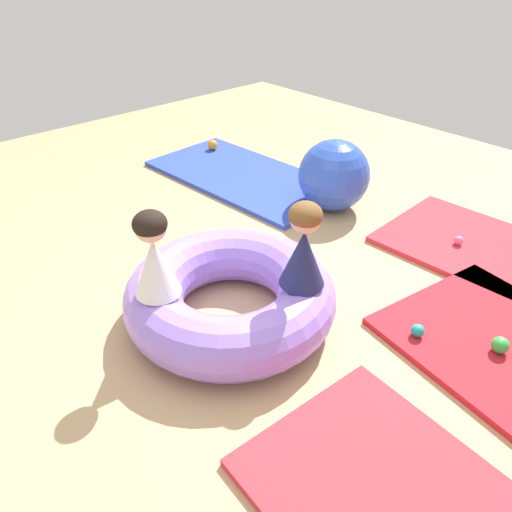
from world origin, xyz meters
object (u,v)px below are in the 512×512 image
at_px(child_in_navy, 304,246).
at_px(play_ball_green, 500,345).
at_px(play_ball_orange, 212,145).
at_px(play_ball_pink, 459,240).
at_px(inflatable_cushion, 230,295).
at_px(exercise_ball_large, 334,175).
at_px(child_in_white, 154,255).
at_px(play_ball_teal, 418,331).

distance_m(child_in_navy, play_ball_green, 1.18).
bearing_deg(play_ball_orange, child_in_navy, -27.87).
xyz_separation_m(child_in_navy, play_ball_orange, (-2.49, 1.32, -0.48)).
relative_size(play_ball_green, play_ball_pink, 1.42).
xyz_separation_m(inflatable_cushion, exercise_ball_large, (-0.53, 1.52, 0.12)).
distance_m(child_in_white, play_ball_orange, 2.85).
xyz_separation_m(play_ball_orange, play_ball_pink, (2.66, 0.17, -0.02)).
relative_size(inflatable_cushion, child_in_navy, 2.53).
relative_size(inflatable_cushion, play_ball_orange, 12.24).
bearing_deg(play_ball_orange, child_in_white, -43.42).
relative_size(play_ball_green, play_ball_teal, 1.25).
bearing_deg(child_in_white, inflatable_cushion, -91.20).
relative_size(inflatable_cushion, play_ball_teal, 16.51).
height_order(play_ball_teal, play_ball_pink, play_ball_teal).
bearing_deg(child_in_white, play_ball_pink, -92.24).
bearing_deg(play_ball_pink, play_ball_green, -50.35).
bearing_deg(play_ball_green, play_ball_pink, 129.65).
relative_size(child_in_navy, play_ball_orange, 4.83).
bearing_deg(play_ball_orange, play_ball_green, -11.46).
relative_size(child_in_navy, play_ball_teal, 6.51).
xyz_separation_m(child_in_white, play_ball_teal, (0.95, 1.03, -0.49)).
distance_m(inflatable_cushion, child_in_navy, 0.57).
height_order(child_in_navy, play_ball_orange, child_in_navy).
distance_m(play_ball_orange, play_ball_teal, 3.13).
bearing_deg(child_in_white, exercise_ball_large, -63.44).
relative_size(inflatable_cushion, play_ball_pink, 18.79).
relative_size(child_in_white, play_ball_teal, 6.44).
xyz_separation_m(inflatable_cushion, play_ball_pink, (0.51, 1.70, -0.10)).
relative_size(play_ball_teal, play_ball_pink, 1.14).
distance_m(play_ball_pink, exercise_ball_large, 1.08).
height_order(play_ball_green, play_ball_pink, play_ball_green).
height_order(inflatable_cushion, child_in_white, child_in_white).
distance_m(play_ball_green, play_ball_teal, 0.42).
distance_m(child_in_white, play_ball_pink, 2.24).
relative_size(inflatable_cushion, exercise_ball_large, 2.12).
relative_size(child_in_white, play_ball_green, 5.16).
bearing_deg(play_ball_teal, child_in_navy, -140.35).
height_order(child_in_white, play_ball_teal, child_in_white).
distance_m(play_ball_teal, exercise_ball_large, 1.65).
bearing_deg(play_ball_orange, exercise_ball_large, -0.46).
distance_m(inflatable_cushion, play_ball_green, 1.49).
xyz_separation_m(child_in_white, play_ball_green, (1.32, 1.25, -0.49)).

